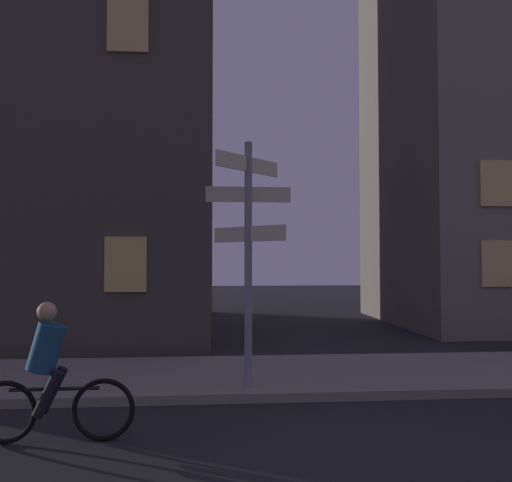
% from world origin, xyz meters
% --- Properties ---
extents(sidewalk_kerb, '(40.00, 3.04, 0.14)m').
position_xyz_m(sidewalk_kerb, '(0.00, 6.97, 0.07)').
color(sidewalk_kerb, gray).
rests_on(sidewalk_kerb, ground_plane).
extents(signpost, '(1.33, 1.05, 3.81)m').
position_xyz_m(signpost, '(-0.26, 5.90, 2.41)').
color(signpost, gray).
rests_on(signpost, sidewalk_kerb).
extents(cyclist, '(1.82, 0.33, 1.61)m').
position_xyz_m(cyclist, '(-2.67, 4.02, 0.75)').
color(cyclist, black).
rests_on(cyclist, ground_plane).
extents(building_left_block, '(11.12, 9.59, 18.87)m').
position_xyz_m(building_left_block, '(-6.41, 14.09, 9.43)').
color(building_left_block, '#4C443D').
rests_on(building_left_block, ground_plane).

